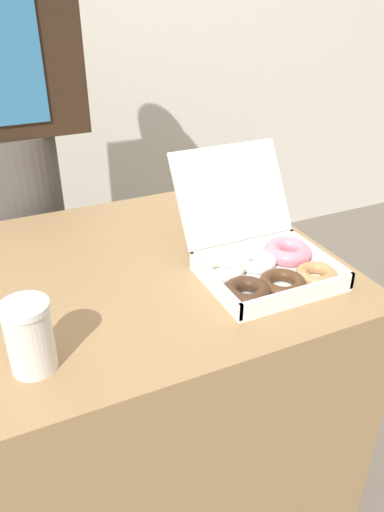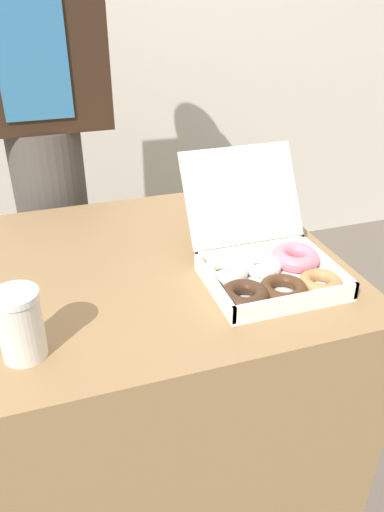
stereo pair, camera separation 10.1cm
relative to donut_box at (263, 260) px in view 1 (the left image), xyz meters
The scene contains 5 objects.
ground_plane 0.85m from the donut_box, 157.23° to the left, with size 14.00×14.00×0.00m, color #665B51.
table 0.55m from the donut_box, 157.23° to the left, with size 1.13×0.77×0.72m.
donut_box is the anchor object (origin of this frame).
coffee_cup 0.52m from the donut_box, 169.25° to the right, with size 0.08×0.08×0.13m.
person_customer 0.83m from the donut_box, 120.35° to the left, with size 0.41×0.22×1.68m.
Camera 1 is at (-0.18, -0.95, 1.30)m, focal length 35.00 mm.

